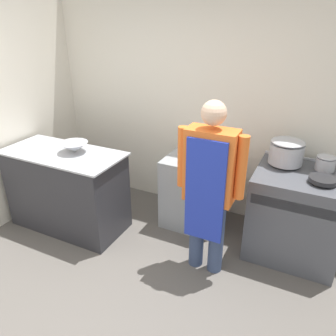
# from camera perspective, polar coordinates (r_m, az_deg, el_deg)

# --- Properties ---
(ground_plane) EXTENTS (14.00, 14.00, 0.00)m
(ground_plane) POSITION_cam_1_polar(r_m,az_deg,el_deg) (3.03, -12.58, -24.00)
(ground_plane) COLOR #5B5651
(wall_back) EXTENTS (8.00, 0.05, 2.70)m
(wall_back) POSITION_cam_1_polar(r_m,az_deg,el_deg) (3.91, 4.54, 11.47)
(wall_back) COLOR silver
(wall_back) RESTS_ON ground_plane
(wall_left) EXTENTS (0.05, 8.00, 2.70)m
(wall_left) POSITION_cam_1_polar(r_m,az_deg,el_deg) (4.15, -26.18, 9.83)
(wall_left) COLOR silver
(wall_left) RESTS_ON ground_plane
(prep_counter) EXTENTS (1.35, 0.64, 0.92)m
(prep_counter) POSITION_cam_1_polar(r_m,az_deg,el_deg) (3.90, -17.12, -3.64)
(prep_counter) COLOR #2D2D33
(prep_counter) RESTS_ON ground_plane
(stove) EXTENTS (0.86, 0.78, 0.92)m
(stove) POSITION_cam_1_polar(r_m,az_deg,el_deg) (3.57, 21.32, -7.40)
(stove) COLOR #4C4F56
(stove) RESTS_ON ground_plane
(fridge_unit) EXTENTS (0.62, 0.67, 0.83)m
(fridge_unit) POSITION_cam_1_polar(r_m,az_deg,el_deg) (3.85, 4.58, -3.75)
(fridge_unit) COLOR #93999E
(fridge_unit) RESTS_ON ground_plane
(person_cook) EXTENTS (0.62, 0.24, 1.66)m
(person_cook) POSITION_cam_1_polar(r_m,az_deg,el_deg) (2.88, 7.23, -2.46)
(person_cook) COLOR #38476B
(person_cook) RESTS_ON ground_plane
(mixing_bowl) EXTENTS (0.30, 0.30, 0.11)m
(mixing_bowl) POSITION_cam_1_polar(r_m,az_deg,el_deg) (3.65, -16.05, 3.47)
(mixing_bowl) COLOR #B2B5BC
(mixing_bowl) RESTS_ON prep_counter
(stock_pot) EXTENTS (0.33, 0.33, 0.25)m
(stock_pot) POSITION_cam_1_polar(r_m,az_deg,el_deg) (3.44, 19.96, 2.78)
(stock_pot) COLOR #B2B5BC
(stock_pot) RESTS_ON stove
(saute_pan) EXTENTS (0.24, 0.24, 0.04)m
(saute_pan) POSITION_cam_1_polar(r_m,az_deg,el_deg) (3.22, 25.38, -1.81)
(saute_pan) COLOR #262628
(saute_pan) RESTS_ON stove
(sauce_pot) EXTENTS (0.18, 0.18, 0.15)m
(sauce_pot) POSITION_cam_1_polar(r_m,az_deg,el_deg) (3.45, 25.76, 0.86)
(sauce_pot) COLOR #B2B5BC
(sauce_pot) RESTS_ON stove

